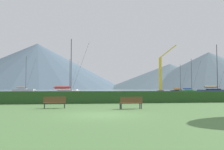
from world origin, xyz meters
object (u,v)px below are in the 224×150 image
object	(u,v)px
sailboat_slip_5	(68,90)
park_bench_under_tree	(55,102)
sailboat_slip_2	(216,92)
park_bench_near_path	(131,102)
sailboat_slip_7	(179,91)
sailboat_slip_8	(24,90)
sailboat_slip_0	(68,93)
sailboat_slip_3	(190,92)
dock_crane	(161,76)

from	to	relation	value
sailboat_slip_5	park_bench_under_tree	world-z (taller)	sailboat_slip_5
sailboat_slip_2	park_bench_near_path	distance (m)	45.17
sailboat_slip_7	park_bench_under_tree	bearing A→B (deg)	-112.95
sailboat_slip_7	sailboat_slip_8	bearing A→B (deg)	176.51
sailboat_slip_0	sailboat_slip_3	xyz separation A→B (m)	(34.93, 21.71, -0.09)
sailboat_slip_3	park_bench_near_path	distance (m)	55.63
sailboat_slip_3	sailboat_slip_8	bearing A→B (deg)	167.14
sailboat_slip_3	sailboat_slip_8	distance (m)	59.38
sailboat_slip_7	park_bench_near_path	xyz separation A→B (m)	(-31.17, -60.48, -0.04)
sailboat_slip_2	dock_crane	xyz separation A→B (m)	(-2.18, 32.06, 5.33)
sailboat_slip_3	sailboat_slip_7	world-z (taller)	sailboat_slip_3
sailboat_slip_2	sailboat_slip_5	distance (m)	53.15
sailboat_slip_3	park_bench_near_path	xyz separation A→B (m)	(-28.80, -47.59, -0.06)
sailboat_slip_0	sailboat_slip_3	bearing A→B (deg)	36.63
sailboat_slip_2	sailboat_slip_8	size ratio (longest dim) A/B	0.90
sailboat_slip_7	park_bench_near_path	bearing A→B (deg)	-108.11
park_bench_near_path	sailboat_slip_8	bearing A→B (deg)	103.39
sailboat_slip_5	dock_crane	distance (m)	36.01
sailboat_slip_7	dock_crane	bearing A→B (deg)	134.44
sailboat_slip_8	sailboat_slip_0	bearing A→B (deg)	-60.39
sailboat_slip_3	sailboat_slip_5	size ratio (longest dim) A/B	0.81
sailboat_slip_0	park_bench_near_path	bearing A→B (deg)	-71.92
sailboat_slip_3	sailboat_slip_7	bearing A→B (deg)	92.13
sailboat_slip_0	sailboat_slip_8	xyz separation A→B (m)	(-18.72, 47.17, 0.09)
dock_crane	sailboat_slip_8	bearing A→B (deg)	173.08
sailboat_slip_0	dock_crane	size ratio (longest dim) A/B	0.59
sailboat_slip_5	sailboat_slip_0	bearing A→B (deg)	-74.24
sailboat_slip_2	sailboat_slip_7	size ratio (longest dim) A/B	1.23
park_bench_near_path	park_bench_under_tree	bearing A→B (deg)	161.80
sailboat_slip_0	sailboat_slip_5	bearing A→B (deg)	97.59
sailboat_slip_5	park_bench_under_tree	xyz separation A→B (m)	(2.50, -71.23, -0.19)
sailboat_slip_0	park_bench_near_path	distance (m)	26.59
sailboat_slip_2	park_bench_near_path	bearing A→B (deg)	-126.55
sailboat_slip_3	sailboat_slip_7	size ratio (longest dim) A/B	1.04
sailboat_slip_3	park_bench_near_path	world-z (taller)	sailboat_slip_3
park_bench_near_path	sailboat_slip_0	bearing A→B (deg)	97.92
sailboat_slip_7	park_bench_under_tree	size ratio (longest dim) A/B	5.68
sailboat_slip_2	park_bench_under_tree	world-z (taller)	sailboat_slip_2
park_bench_under_tree	sailboat_slip_0	bearing A→B (deg)	84.43
sailboat_slip_5	park_bench_under_tree	size ratio (longest dim) A/B	7.34
sailboat_slip_5	park_bench_near_path	world-z (taller)	sailboat_slip_5
sailboat_slip_0	sailboat_slip_3	distance (m)	41.13
sailboat_slip_3	park_bench_under_tree	size ratio (longest dim) A/B	5.91
sailboat_slip_0	park_bench_under_tree	xyz separation A→B (m)	(0.19, -24.53, -0.16)
sailboat_slip_7	park_bench_near_path	size ratio (longest dim) A/B	5.53
sailboat_slip_0	sailboat_slip_2	size ratio (longest dim) A/B	0.88
park_bench_under_tree	sailboat_slip_5	bearing A→B (deg)	85.99
sailboat_slip_2	sailboat_slip_7	distance (m)	25.85
sailboat_slip_8	dock_crane	distance (m)	52.20
sailboat_slip_2	sailboat_slip_7	bearing A→B (deg)	88.13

